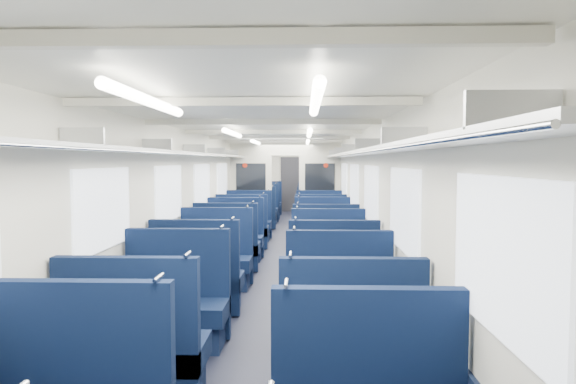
{
  "coord_description": "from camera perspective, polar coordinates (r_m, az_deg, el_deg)",
  "views": [
    {
      "loc": [
        0.47,
        -9.88,
        1.87
      ],
      "look_at": [
        0.11,
        1.74,
        1.16
      ],
      "focal_mm": 32.06,
      "sensor_mm": 36.0,
      "label": 1
    }
  ],
  "objects": [
    {
      "name": "seat_9",
      "position": [
        6.37,
        5.03,
        -10.12
      ],
      "size": [
        1.08,
        0.59,
        1.2
      ],
      "color": "#0B1837",
      "rests_on": "floor"
    },
    {
      "name": "seat_22",
      "position": [
        15.41,
        -3.08,
        -2.1
      ],
      "size": [
        1.08,
        0.59,
        1.2
      ],
      "color": "#0B1837",
      "rests_on": "floor"
    },
    {
      "name": "dado_right",
      "position": [
        10.04,
        7.0,
        -5.23
      ],
      "size": [
        0.03,
        17.9,
        0.7
      ],
      "primitive_type": "cube",
      "color": "black",
      "rests_on": "floor"
    },
    {
      "name": "seat_11",
      "position": [
        7.5,
        4.52,
        -8.04
      ],
      "size": [
        1.08,
        0.59,
        1.2
      ],
      "color": "#0B1837",
      "rests_on": "floor"
    },
    {
      "name": "seat_27",
      "position": [
        17.47,
        2.95,
        -1.43
      ],
      "size": [
        1.08,
        0.59,
        1.2
      ],
      "color": "#0B1837",
      "rests_on": "floor"
    },
    {
      "name": "windows",
      "position": [
        9.45,
        -1.09,
        0.78
      ],
      "size": [
        2.78,
        15.6,
        0.75
      ],
      "color": "white",
      "rests_on": "wall_left"
    },
    {
      "name": "dado_left",
      "position": [
        10.17,
        -8.8,
        -5.13
      ],
      "size": [
        0.03,
        17.9,
        0.7
      ],
      "primitive_type": "cube",
      "color": "black",
      "rests_on": "floor"
    },
    {
      "name": "seat_4",
      "position": [
        4.3,
        -16.71,
        -17.04
      ],
      "size": [
        1.08,
        0.59,
        1.2
      ],
      "color": "#0B1837",
      "rests_on": "floor"
    },
    {
      "name": "seat_13",
      "position": [
        8.56,
        4.17,
        -6.6
      ],
      "size": [
        1.08,
        0.59,
        1.2
      ],
      "color": "#0B1837",
      "rests_on": "floor"
    },
    {
      "name": "seat_20",
      "position": [
        14.13,
        -3.52,
        -2.6
      ],
      "size": [
        1.08,
        0.59,
        1.2
      ],
      "color": "#0B1837",
      "rests_on": "floor"
    },
    {
      "name": "end_door",
      "position": [
        18.85,
        0.34,
        0.85
      ],
      "size": [
        0.75,
        0.06,
        2.0
      ],
      "primitive_type": "cube",
      "color": "black",
      "rests_on": "floor"
    },
    {
      "name": "seat_7",
      "position": [
        5.23,
        5.78,
        -13.19
      ],
      "size": [
        1.08,
        0.59,
        1.2
      ],
      "color": "#0B1837",
      "rests_on": "floor"
    },
    {
      "name": "luggage_rack_left",
      "position": [
        10.03,
        -7.92,
        4.06
      ],
      "size": [
        0.36,
        17.4,
        0.18
      ],
      "color": "#B2B5BA",
      "rests_on": "wall_left"
    },
    {
      "name": "seat_15",
      "position": [
        9.89,
        3.85,
        -5.23
      ],
      "size": [
        1.08,
        0.59,
        1.2
      ],
      "color": "#0B1837",
      "rests_on": "floor"
    },
    {
      "name": "floor",
      "position": [
        10.07,
        -0.95,
        -7.2
      ],
      "size": [
        2.8,
        18.0,
        0.01
      ],
      "primitive_type": "cube",
      "color": "black",
      "rests_on": "ground"
    },
    {
      "name": "seat_24",
      "position": [
        16.36,
        -2.79,
        -1.77
      ],
      "size": [
        1.08,
        0.59,
        1.2
      ],
      "color": "#0B1837",
      "rests_on": "floor"
    },
    {
      "name": "seat_21",
      "position": [
        14.04,
        3.23,
        -2.64
      ],
      "size": [
        1.08,
        0.59,
        1.2
      ],
      "color": "#0B1837",
      "rests_on": "floor"
    },
    {
      "name": "wall_right",
      "position": [
        9.95,
        7.13,
        -0.53
      ],
      "size": [
        0.02,
        18.0,
        2.35
      ],
      "primitive_type": "cube",
      "color": "beige",
      "rests_on": "floor"
    },
    {
      "name": "seat_14",
      "position": [
        9.79,
        -5.91,
        -5.33
      ],
      "size": [
        1.08,
        0.59,
        1.2
      ],
      "color": "#0B1837",
      "rests_on": "floor"
    },
    {
      "name": "seat_12",
      "position": [
        8.83,
        -6.77,
        -6.3
      ],
      "size": [
        1.08,
        0.59,
        1.2
      ],
      "color": "#0B1837",
      "rests_on": "floor"
    },
    {
      "name": "wall_left",
      "position": [
        10.08,
        -8.93,
        -0.49
      ],
      "size": [
        0.02,
        18.0,
        2.35
      ],
      "primitive_type": "cube",
      "color": "beige",
      "rests_on": "floor"
    },
    {
      "name": "bulkhead",
      "position": [
        13.07,
        -0.29,
        0.71
      ],
      "size": [
        2.8,
        0.1,
        2.35
      ],
      "color": "beige",
      "rests_on": "floor"
    },
    {
      "name": "seat_8",
      "position": [
        6.49,
        -10.0,
        -9.91
      ],
      "size": [
        1.08,
        0.59,
        1.2
      ],
      "color": "#0B1837",
      "rests_on": "floor"
    },
    {
      "name": "seat_25",
      "position": [
        16.31,
        3.03,
        -1.78
      ],
      "size": [
        1.08,
        0.59,
        1.2
      ],
      "color": "#0B1837",
      "rests_on": "floor"
    },
    {
      "name": "seat_17",
      "position": [
        10.96,
        3.64,
        -4.37
      ],
      "size": [
        1.08,
        0.59,
        1.2
      ],
      "color": "#0B1837",
      "rests_on": "floor"
    },
    {
      "name": "seat_26",
      "position": [
        17.49,
        -2.5,
        -1.43
      ],
      "size": [
        1.08,
        0.59,
        1.2
      ],
      "color": "#0B1837",
      "rests_on": "floor"
    },
    {
      "name": "wall_far",
      "position": [
        18.9,
        0.35,
        1.39
      ],
      "size": [
        2.8,
        0.02,
        2.35
      ],
      "primitive_type": "cube",
      "color": "beige",
      "rests_on": "floor"
    },
    {
      "name": "seat_10",
      "position": [
        7.73,
        -8.03,
        -7.72
      ],
      "size": [
        1.08,
        0.59,
        1.2
      ],
      "color": "#0B1837",
      "rests_on": "floor"
    },
    {
      "name": "seat_5",
      "position": [
        4.13,
        6.96,
        -17.81
      ],
      "size": [
        1.08,
        0.59,
        1.2
      ],
      "color": "#0B1837",
      "rests_on": "floor"
    },
    {
      "name": "seat_19",
      "position": [
        12.07,
        3.47,
        -3.65
      ],
      "size": [
        1.08,
        0.59,
        1.2
      ],
      "color": "#0B1837",
      "rests_on": "floor"
    },
    {
      "name": "ceiling_fittings",
      "position": [
        9.64,
        -1.03,
        6.0
      ],
      "size": [
        2.7,
        16.06,
        0.11
      ],
      "color": "beige",
      "rests_on": "ceiling"
    },
    {
      "name": "ceiling",
      "position": [
        9.91,
        -0.96,
        6.28
      ],
      "size": [
        2.8,
        18.0,
        0.01
      ],
      "primitive_type": "cube",
      "color": "silver",
      "rests_on": "wall_left"
    },
    {
      "name": "luggage_rack_right",
      "position": [
        9.91,
        6.08,
        4.08
      ],
      "size": [
        0.36,
        17.4,
        0.18
      ],
      "color": "#B2B5BA",
      "rests_on": "wall_right"
    },
    {
      "name": "seat_18",
      "position": [
        12.14,
        -4.4,
        -3.61
      ],
      "size": [
        1.08,
        0.59,
        1.2
      ],
      "color": "#0B1837",
      "rests_on": "floor"
    },
    {
      "name": "seat_16",
      "position": [
        10.98,
        -5.06,
        -4.36
      ],
      "size": [
        1.08,
        0.59,
        1.2
      ],
      "color": "#0B1837",
      "rests_on": "floor"
    },
    {
      "name": "seat_23",
      "position": [
        15.26,
        3.12,
        -2.15
      ],
      "size": [
        1.08,
        0.59,
        1.2
      ],
      "color": "#0B1837",
      "rests_on": "floor"
    },
    {
      "name": "seat_6",
      "position": [
        5.46,
        -12.4,
        -12.53
      ],
      "size": [
        1.08,
        0.59,
        1.2
      ],
      "color": "#0B1837",
      "rests_on": "floor"
    }
  ]
}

